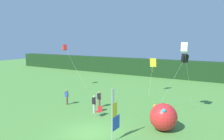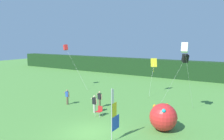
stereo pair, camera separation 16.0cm
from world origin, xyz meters
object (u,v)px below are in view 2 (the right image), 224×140
banner_flag (114,115)px  person_far_left (100,99)px  kite_yellow_diamond_2 (154,63)px  inflatable_balloon (163,117)px  folding_chair (99,110)px  person_near_banner (94,103)px  kite_white_box_0 (185,48)px  kite_red_box_1 (66,48)px  person_mid_field (67,97)px  kite_black_box_3 (185,58)px

banner_flag → person_far_left: 7.61m
kite_yellow_diamond_2 → inflatable_balloon: bearing=-65.6°
folding_chair → kite_yellow_diamond_2: size_ratio=0.20×
person_near_banner → kite_white_box_0: kite_white_box_0 is taller
person_far_left → kite_red_box_1: 11.85m
person_far_left → inflatable_balloon: bearing=-17.4°
person_near_banner → person_far_left: bearing=107.9°
kite_white_box_0 → kite_red_box_1: 17.54m
person_mid_field → folding_chair: (4.93, -1.19, -0.34)m
person_near_banner → banner_flag: bearing=-41.4°
kite_red_box_1 → person_near_banner: bearing=-35.0°
kite_black_box_3 → kite_yellow_diamond_2: bearing=132.1°
banner_flag → person_mid_field: banner_flag is taller
person_mid_field → kite_red_box_1: size_ratio=0.26×
person_far_left → kite_black_box_3: kite_black_box_3 is taller
kite_red_box_1 → person_mid_field: bearing=-46.6°
person_near_banner → folding_chair: 1.14m
inflatable_balloon → folding_chair: (-5.92, 0.15, -0.53)m
folding_chair → kite_white_box_0: bearing=32.3°
banner_flag → person_near_banner: bearing=138.6°
inflatable_balloon → kite_black_box_3: bearing=88.1°
kite_yellow_diamond_2 → person_near_banner: bearing=-99.8°
kite_yellow_diamond_2 → kite_black_box_3: (5.23, -5.78, 1.28)m
banner_flag → person_near_banner: (-4.53, 3.99, -0.87)m
person_mid_field → person_far_left: size_ratio=0.97×
folding_chair → person_mid_field: bearing=166.4°
banner_flag → person_mid_field: size_ratio=2.28×
person_near_banner → kite_yellow_diamond_2: bearing=80.2°
banner_flag → kite_yellow_diamond_2: kite_yellow_diamond_2 is taller
kite_white_box_0 → kite_red_box_1: (-17.18, 3.51, -0.38)m
kite_yellow_diamond_2 → person_mid_field: bearing=-120.7°
folding_chair → kite_red_box_1: 14.19m
person_mid_field → kite_white_box_0: kite_white_box_0 is taller
person_far_left → folding_chair: (1.46, -2.16, -0.36)m
folding_chair → kite_red_box_1: (-10.87, 7.48, 5.21)m
person_near_banner → folding_chair: size_ratio=1.86×
kite_yellow_diamond_2 → folding_chair: bearing=-94.5°
person_near_banner → inflatable_balloon: inflatable_balloon is taller
person_near_banner → person_far_left: person_near_banner is taller
person_near_banner → inflatable_balloon: 6.90m
person_far_left → inflatable_balloon: (7.38, -2.31, 0.17)m
banner_flag → person_mid_field: bearing=151.4°
person_mid_field → kite_black_box_3: bearing=20.0°
folding_chair → kite_yellow_diamond_2: bearing=85.5°
person_near_banner → kite_black_box_3: bearing=33.5°
inflatable_balloon → kite_red_box_1: 19.04m
person_far_left → kite_white_box_0: bearing=13.2°
kite_yellow_diamond_2 → kite_red_box_1: bearing=-163.4°
banner_flag → kite_black_box_3: bearing=73.8°
folding_chair → kite_black_box_3: bearing=40.4°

